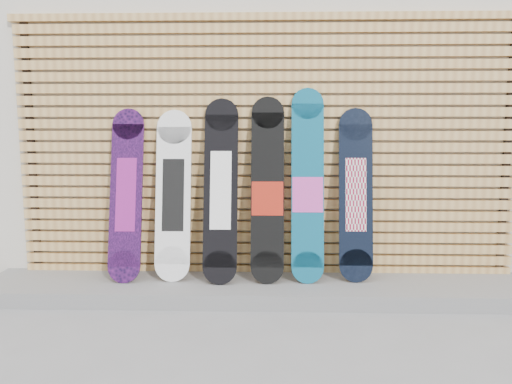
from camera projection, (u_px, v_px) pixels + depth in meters
ground at (286, 330)px, 3.41m from camera, size 80.00×80.00×0.00m
building at (317, 93)px, 6.61m from camera, size 12.00×5.00×3.60m
concrete_step at (265, 289)px, 4.08m from camera, size 4.60×0.70×0.12m
slat_wall at (266, 147)px, 4.21m from camera, size 4.26×0.08×2.29m
snowboard_0 at (126, 195)px, 4.10m from camera, size 0.26×0.35×1.41m
snowboard_1 at (173, 195)px, 4.11m from camera, size 0.29×0.30×1.40m
snowboard_2 at (221, 190)px, 4.06m from camera, size 0.28×0.37×1.49m
snowboard_3 at (267, 191)px, 4.06m from camera, size 0.27×0.34×1.50m
snowboard_4 at (308, 186)px, 4.06m from camera, size 0.26×0.32×1.57m
snowboard_5 at (356, 195)px, 4.08m from camera, size 0.27×0.28×1.41m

